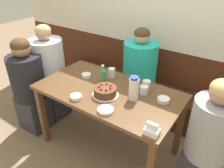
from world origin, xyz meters
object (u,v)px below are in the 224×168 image
object	(u,v)px
glass_water_tall	(144,90)
bowl_side_dish	(86,75)
person_teal_shirt	(50,73)
person_dark_striped	(139,77)
person_grey_tee	(29,87)
napkin_holder	(152,131)
bowl_soup_white	(76,97)
bench_seat	(144,98)
bowl_rice_small	(106,110)
glass_shot_small	(112,73)
glass_tumbler_short	(146,85)
person_pale_blue_shirt	(207,144)
bowl_sauce_shallow	(164,100)
water_pitcher	(134,89)
soju_bottle	(103,74)
birthday_cake	(105,91)

from	to	relation	value
glass_water_tall	bowl_side_dish	bearing A→B (deg)	-175.39
person_teal_shirt	person_dark_striped	distance (m)	1.12
person_teal_shirt	person_grey_tee	bearing A→B (deg)	-90.00
bowl_side_dish	napkin_holder	bearing A→B (deg)	-22.64
bowl_soup_white	person_dark_striped	xyz separation A→B (m)	(0.15, 0.94, -0.16)
bowl_side_dish	glass_water_tall	distance (m)	0.67
bowl_side_dish	person_teal_shirt	bearing A→B (deg)	-179.74
bench_seat	glass_water_tall	size ratio (longest dim) A/B	31.90
bowl_soup_white	person_dark_striped	bearing A→B (deg)	80.65
bowl_side_dish	glass_water_tall	world-z (taller)	glass_water_tall
bowl_soup_white	bowl_rice_small	size ratio (longest dim) A/B	0.78
bowl_rice_small	glass_shot_small	world-z (taller)	glass_shot_small
glass_tumbler_short	person_pale_blue_shirt	distance (m)	0.74
bench_seat	person_grey_tee	distance (m)	1.49
bowl_side_dish	bowl_sauce_shallow	distance (m)	0.88
bowl_soup_white	person_grey_tee	bearing A→B (deg)	176.04
bowl_sauce_shallow	person_pale_blue_shirt	world-z (taller)	person_pale_blue_shirt
water_pitcher	bowl_rice_small	distance (m)	0.33
bowl_soup_white	person_pale_blue_shirt	distance (m)	1.20
bowl_rice_small	person_teal_shirt	size ratio (longest dim) A/B	0.11
soju_bottle	bowl_sauce_shallow	distance (m)	0.67
bench_seat	person_grey_tee	world-z (taller)	person_grey_tee
bowl_sauce_shallow	person_grey_tee	world-z (taller)	person_grey_tee
bowl_sauce_shallow	water_pitcher	bearing A→B (deg)	-154.61
bowl_rice_small	person_dark_striped	distance (m)	0.97
glass_shot_small	person_teal_shirt	distance (m)	0.88
soju_bottle	bowl_side_dish	distance (m)	0.23
bench_seat	bowl_rice_small	bearing A→B (deg)	-80.76
soju_bottle	bowl_side_dish	xyz separation A→B (m)	(-0.22, -0.01, -0.07)
person_dark_striped	glass_tumbler_short	bearing A→B (deg)	35.58
birthday_cake	person_pale_blue_shirt	world-z (taller)	person_pale_blue_shirt
bowl_sauce_shallow	person_teal_shirt	bearing A→B (deg)	-178.53
bowl_soup_white	person_teal_shirt	distance (m)	0.91
bowl_soup_white	glass_water_tall	size ratio (longest dim) A/B	1.32
bowl_side_dish	person_dark_striped	bearing A→B (deg)	57.65
birthday_cake	glass_shot_small	size ratio (longest dim) A/B	2.43
water_pitcher	glass_water_tall	xyz separation A→B (m)	(0.04, 0.14, -0.07)
bowl_side_dish	person_pale_blue_shirt	xyz separation A→B (m)	(1.33, -0.04, -0.22)
bowl_rice_small	bowl_sauce_shallow	xyz separation A→B (m)	(0.34, 0.41, 0.01)
soju_bottle	napkin_holder	bearing A→B (deg)	-28.98
birthday_cake	person_grey_tee	bearing A→B (deg)	-171.68
soju_bottle	person_teal_shirt	xyz separation A→B (m)	(-0.83, -0.02, -0.23)
bowl_soup_white	bowl_side_dish	distance (m)	0.43
bowl_soup_white	bowl_side_dish	world-z (taller)	same
bowl_side_dish	bowl_sauce_shallow	size ratio (longest dim) A/B	0.93
person_grey_tee	water_pitcher	bearing A→B (deg)	10.83
napkin_holder	glass_shot_small	world-z (taller)	same
person_teal_shirt	person_dark_striped	xyz separation A→B (m)	(0.97, 0.56, -0.00)
water_pitcher	bowl_side_dish	world-z (taller)	water_pitcher
birthday_cake	water_pitcher	xyz separation A→B (m)	(0.25, 0.09, 0.07)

